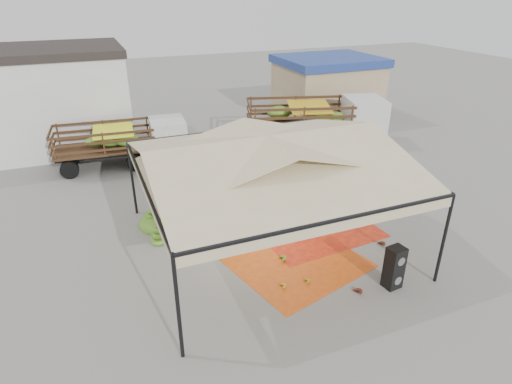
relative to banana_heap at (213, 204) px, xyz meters
name	(u,v)px	position (x,y,z in m)	size (l,w,h in m)	color
ground	(267,242)	(1.24, -2.41, -0.61)	(90.00, 90.00, 0.00)	slate
canopy_tent	(268,157)	(1.24, -2.41, 2.69)	(8.10, 8.10, 4.00)	black
building_tan	(327,88)	(11.24, 10.59, 1.46)	(6.30, 5.30, 4.10)	tan
tarp_left	(295,260)	(1.67, -3.80, -0.61)	(4.01, 3.82, 0.01)	#E65A15
tarp_right	(308,222)	(3.30, -1.68, -0.61)	(4.33, 4.55, 0.01)	#E63E15
banana_heap	(213,204)	(0.00, 0.00, 0.00)	(5.73, 4.70, 1.23)	#47831B
hand_yellow_a	(305,280)	(1.43, -4.97, -0.53)	(0.39, 0.32, 0.18)	gold
hand_yellow_b	(281,285)	(0.64, -4.91, -0.53)	(0.39, 0.32, 0.18)	gold
hand_red_a	(380,243)	(4.88, -4.13, -0.51)	(0.44, 0.36, 0.20)	#582A14
hand_red_b	(356,291)	(2.60, -6.03, -0.51)	(0.45, 0.37, 0.20)	maroon
hand_green	(280,258)	(1.22, -3.61, -0.50)	(0.49, 0.40, 0.22)	#427A19
hanging_bunches	(327,179)	(2.93, -3.43, 2.01)	(4.74, 0.24, 0.20)	#45851B
speaker_stack	(394,267)	(3.81, -6.11, 0.08)	(0.55, 0.49, 1.39)	black
banana_leaves	(213,218)	(-0.03, -0.02, -0.61)	(0.96, 1.36, 3.70)	#376C1C
vendor	(218,170)	(1.13, 2.85, 0.18)	(0.58, 0.38, 1.58)	gray
truck_left	(127,139)	(-2.34, 7.02, 0.73)	(6.51, 2.66, 2.18)	#452517
truck_right	(321,117)	(8.24, 6.05, 0.99)	(8.00, 4.63, 2.60)	#482C18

